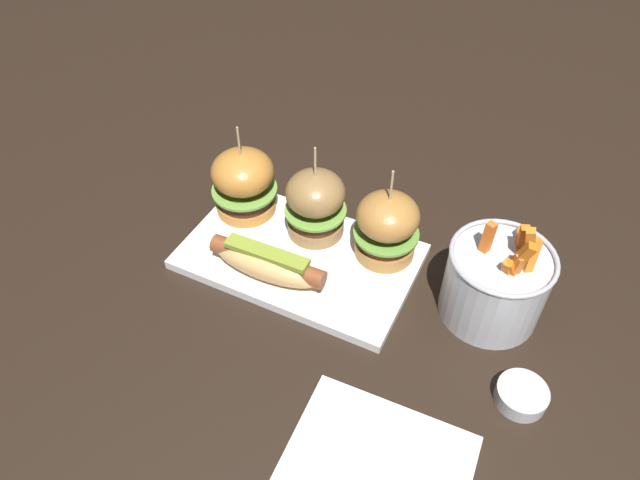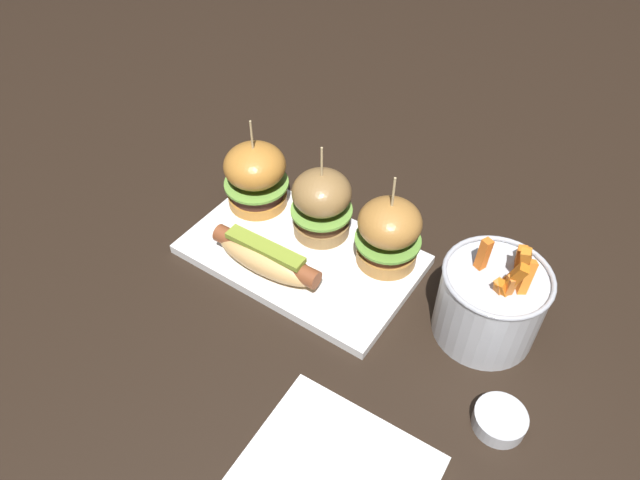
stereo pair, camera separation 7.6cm
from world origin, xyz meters
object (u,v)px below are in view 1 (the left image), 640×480
(slider_center, at_px, (315,203))
(sauce_ramekin, at_px, (521,395))
(fries_bucket, at_px, (496,283))
(slider_left, at_px, (244,182))
(hot_dog, at_px, (267,263))
(slider_right, at_px, (387,226))
(platter_main, at_px, (300,256))

(slider_center, xyz_separation_m, sauce_ramekin, (0.33, -0.13, -0.05))
(fries_bucket, height_order, sauce_ramekin, fries_bucket)
(slider_left, relative_size, fries_bucket, 0.96)
(hot_dog, height_order, fries_bucket, fries_bucket)
(fries_bucket, bearing_deg, slider_right, 170.74)
(hot_dog, xyz_separation_m, slider_center, (0.02, 0.10, 0.03))
(platter_main, relative_size, hot_dog, 1.95)
(fries_bucket, distance_m, sauce_ramekin, 0.14)
(slider_left, xyz_separation_m, fries_bucket, (0.38, -0.02, -0.01))
(hot_dog, bearing_deg, slider_left, 133.48)
(hot_dog, distance_m, slider_right, 0.17)
(sauce_ramekin, bearing_deg, fries_bucket, 120.79)
(slider_left, height_order, slider_right, slider_left)
(hot_dog, distance_m, slider_left, 0.14)
(slider_right, height_order, sauce_ramekin, slider_right)
(slider_left, xyz_separation_m, slider_right, (0.22, 0.01, -0.00))
(fries_bucket, bearing_deg, sauce_ramekin, -59.21)
(platter_main, height_order, sauce_ramekin, sauce_ramekin)
(sauce_ramekin, bearing_deg, hot_dog, 174.96)
(platter_main, bearing_deg, fries_bucket, 6.25)
(sauce_ramekin, bearing_deg, platter_main, 165.70)
(slider_center, xyz_separation_m, fries_bucket, (0.26, -0.02, -0.01))
(slider_right, xyz_separation_m, sauce_ramekin, (0.22, -0.14, -0.05))
(platter_main, bearing_deg, slider_left, 157.41)
(slider_left, bearing_deg, slider_right, 1.56)
(fries_bucket, bearing_deg, slider_left, 177.06)
(slider_right, bearing_deg, fries_bucket, -9.26)
(slider_center, distance_m, fries_bucket, 0.26)
(platter_main, bearing_deg, hot_dog, -110.20)
(platter_main, xyz_separation_m, slider_left, (-0.12, 0.05, 0.06))
(slider_left, bearing_deg, sauce_ramekin, -16.53)
(slider_right, relative_size, sauce_ramekin, 2.45)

